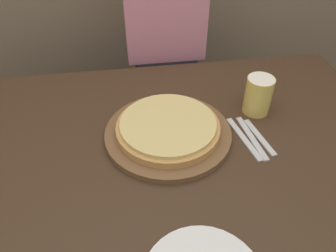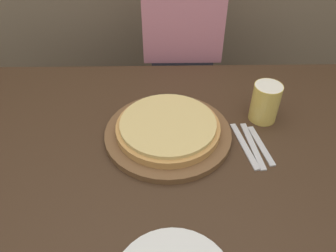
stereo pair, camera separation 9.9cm
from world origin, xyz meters
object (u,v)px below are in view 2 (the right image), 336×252
at_px(beer_glass, 266,101).
at_px(dinner_knife, 252,145).
at_px(spoon, 261,145).
at_px(pizza_on_board, 168,130).
at_px(diner_person, 181,57).
at_px(fork, 244,146).

relative_size(beer_glass, dinner_knife, 0.63).
height_order(beer_glass, dinner_knife, beer_glass).
bearing_deg(beer_glass, spoon, -104.18).
xyz_separation_m(pizza_on_board, dinner_knife, (0.25, -0.05, -0.02)).
distance_m(pizza_on_board, diner_person, 0.59).
bearing_deg(dinner_knife, beer_glass, 66.14).
height_order(pizza_on_board, fork, pizza_on_board).
bearing_deg(spoon, fork, 180.00).
height_order(fork, diner_person, diner_person).
relative_size(pizza_on_board, fork, 1.95).
bearing_deg(beer_glass, fork, -122.29).
bearing_deg(beer_glass, pizza_on_board, -165.18).
relative_size(pizza_on_board, spoon, 2.28).
bearing_deg(spoon, pizza_on_board, 169.81).
distance_m(fork, dinner_knife, 0.03).
distance_m(dinner_knife, diner_person, 0.66).
relative_size(pizza_on_board, beer_glass, 3.05).
xyz_separation_m(beer_glass, diner_person, (-0.24, 0.50, -0.12)).
distance_m(beer_glass, diner_person, 0.57).
relative_size(spoon, diner_person, 0.13).
relative_size(fork, diner_person, 0.15).
height_order(fork, dinner_knife, same).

